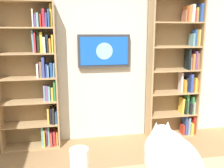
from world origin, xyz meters
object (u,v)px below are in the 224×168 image
object	(u,v)px
bookshelf_right	(35,77)
coffee_mug	(194,165)
cat	(170,160)
wall_mounted_tv	(104,51)
paper_towel_roll	(79,167)
bookshelf_left	(179,71)

from	to	relation	value
bookshelf_right	coffee_mug	xyz separation A→B (m)	(-1.21, 2.23, -0.21)
cat	coffee_mug	bearing A→B (deg)	-151.19
bookshelf_right	wall_mounted_tv	distance (m)	1.07
cat	coffee_mug	world-z (taller)	cat
paper_towel_roll	coffee_mug	bearing A→B (deg)	179.06
bookshelf_left	cat	world-z (taller)	bookshelf_left
wall_mounted_tv	coffee_mug	size ratio (longest dim) A/B	8.10
wall_mounted_tv	paper_towel_roll	bearing A→B (deg)	77.46
wall_mounted_tv	paper_towel_roll	distance (m)	2.41
wall_mounted_tv	coffee_mug	distance (m)	2.39
bookshelf_right	cat	distance (m)	2.56
cat	paper_towel_roll	xyz separation A→B (m)	(0.50, -0.13, -0.06)
coffee_mug	cat	bearing A→B (deg)	28.81
cat	wall_mounted_tv	bearing A→B (deg)	-90.32
paper_towel_roll	coffee_mug	size ratio (longest dim) A/B	2.31
bookshelf_left	cat	xyz separation A→B (m)	(1.19, 2.35, -0.11)
bookshelf_left	bookshelf_right	bearing A→B (deg)	-0.01
paper_towel_roll	wall_mounted_tv	bearing A→B (deg)	-102.54
cat	paper_towel_roll	world-z (taller)	cat
bookshelf_left	bookshelf_right	distance (m)	2.18
bookshelf_left	cat	distance (m)	2.64
bookshelf_right	cat	bearing A→B (deg)	112.84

